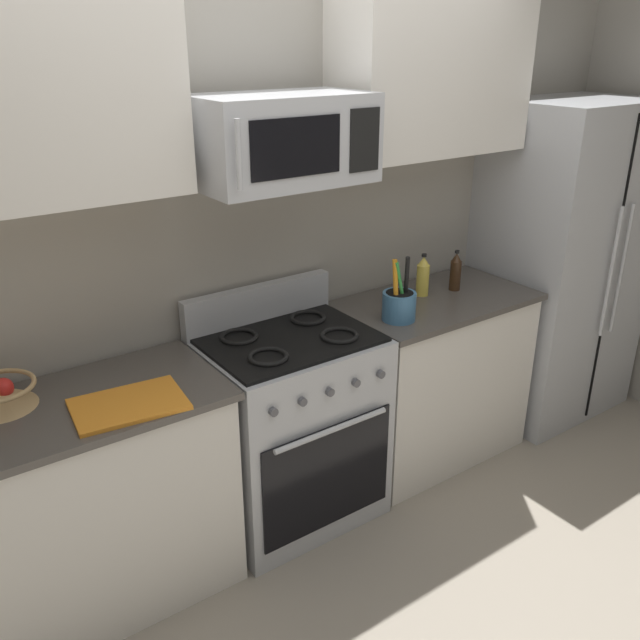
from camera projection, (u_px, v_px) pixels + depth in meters
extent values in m
plane|color=gray|center=(381.00, 594.00, 2.80)|extent=(16.00, 16.00, 0.00)
cube|color=#9E998E|center=(245.00, 236.00, 3.07)|extent=(8.00, 0.10, 2.60)
cube|color=silver|center=(81.00, 512.00, 2.61)|extent=(1.13, 0.54, 0.88)
cube|color=#4C4742|center=(63.00, 410.00, 2.43)|extent=(1.17, 0.58, 0.03)
cube|color=#B2B5BA|center=(291.00, 430.00, 3.13)|extent=(0.76, 0.58, 0.91)
cube|color=black|center=(328.00, 477.00, 2.94)|extent=(0.67, 0.01, 0.51)
cylinder|color=#B2B5BA|center=(332.00, 430.00, 2.82)|extent=(0.57, 0.02, 0.02)
cube|color=black|center=(289.00, 339.00, 2.95)|extent=(0.73, 0.52, 0.02)
cube|color=#B2B5BA|center=(258.00, 304.00, 3.11)|extent=(0.76, 0.06, 0.18)
torus|color=black|center=(268.00, 357.00, 2.75)|extent=(0.17, 0.17, 0.02)
torus|color=black|center=(339.00, 335.00, 2.94)|extent=(0.17, 0.17, 0.02)
torus|color=black|center=(239.00, 336.00, 2.93)|extent=(0.17, 0.17, 0.02)
torus|color=black|center=(308.00, 318.00, 3.13)|extent=(0.17, 0.17, 0.02)
cylinder|color=#4C4C51|center=(273.00, 412.00, 2.62)|extent=(0.04, 0.02, 0.04)
cylinder|color=#4C4C51|center=(303.00, 402.00, 2.69)|extent=(0.04, 0.02, 0.04)
cylinder|color=#4C4C51|center=(330.00, 392.00, 2.77)|extent=(0.04, 0.02, 0.04)
cylinder|color=#4C4C51|center=(356.00, 383.00, 2.84)|extent=(0.04, 0.02, 0.04)
cylinder|color=#4C4C51|center=(381.00, 374.00, 2.91)|extent=(0.04, 0.02, 0.04)
cube|color=silver|center=(432.00, 380.00, 3.61)|extent=(0.98, 0.54, 0.88)
cube|color=#4C4742|center=(437.00, 301.00, 3.44)|extent=(1.02, 0.58, 0.03)
cube|color=#B2B5BA|center=(560.00, 263.00, 3.94)|extent=(0.89, 0.65, 1.83)
cube|color=black|center=(610.00, 278.00, 3.69)|extent=(0.01, 0.01, 1.74)
cylinder|color=#B2B5BA|center=(611.00, 273.00, 3.62)|extent=(0.02, 0.02, 0.73)
cylinder|color=#B2B5BA|center=(621.00, 270.00, 3.68)|extent=(0.02, 0.02, 0.73)
cube|color=#B2B5BA|center=(281.00, 139.00, 2.63)|extent=(0.71, 0.40, 0.35)
cube|color=black|center=(297.00, 147.00, 2.45)|extent=(0.39, 0.01, 0.21)
cube|color=black|center=(365.00, 140.00, 2.62)|extent=(0.14, 0.01, 0.24)
cylinder|color=#B2B5BA|center=(239.00, 155.00, 2.29)|extent=(0.02, 0.02, 0.24)
cube|color=silver|center=(433.00, 69.00, 3.11)|extent=(1.01, 0.34, 0.77)
cylinder|color=teal|center=(399.00, 306.00, 3.14)|extent=(0.16, 0.16, 0.14)
cylinder|color=black|center=(399.00, 304.00, 3.14)|extent=(0.13, 0.13, 0.12)
cylinder|color=orange|center=(396.00, 289.00, 3.09)|extent=(0.03, 0.05, 0.28)
cylinder|color=black|center=(406.00, 285.00, 3.10)|extent=(0.07, 0.07, 0.29)
cylinder|color=green|center=(401.00, 289.00, 3.10)|extent=(0.07, 0.03, 0.26)
cone|color=tan|center=(0.00, 397.00, 2.41)|extent=(0.26, 0.26, 0.08)
sphere|color=red|center=(3.00, 388.00, 2.40)|extent=(0.07, 0.07, 0.07)
cube|color=orange|center=(129.00, 404.00, 2.43)|extent=(0.42, 0.31, 0.02)
cylinder|color=gold|center=(423.00, 280.00, 3.44)|extent=(0.06, 0.06, 0.16)
cone|color=gold|center=(424.00, 261.00, 3.40)|extent=(0.06, 0.06, 0.05)
cylinder|color=black|center=(424.00, 255.00, 3.39)|extent=(0.03, 0.03, 0.01)
cylinder|color=#382314|center=(455.00, 276.00, 3.51)|extent=(0.06, 0.06, 0.16)
cone|color=#382314|center=(457.00, 257.00, 3.47)|extent=(0.05, 0.05, 0.04)
cylinder|color=black|center=(457.00, 252.00, 3.46)|extent=(0.02, 0.02, 0.01)
cylinder|color=white|center=(398.00, 297.00, 3.37)|extent=(0.14, 0.14, 0.05)
torus|color=white|center=(398.00, 293.00, 3.36)|extent=(0.15, 0.15, 0.01)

